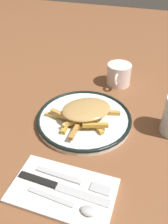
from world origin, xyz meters
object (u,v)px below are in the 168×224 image
object	(u,v)px
napkin	(63,191)
knife	(55,186)
fries_heap	(85,111)
coffee_mug	(119,75)
plate	(84,119)
spoon	(73,205)
fork	(73,180)

from	to	relation	value
napkin	knife	xyz separation A→B (m)	(-0.00, -0.02, 0.01)
fries_heap	coffee_mug	bearing A→B (deg)	169.00
fries_heap	coffee_mug	size ratio (longest dim) A/B	1.89
fries_heap	knife	distance (m)	0.24
plate	knife	bearing A→B (deg)	3.00
napkin	spoon	distance (m)	0.05
napkin	spoon	world-z (taller)	spoon
knife	spoon	distance (m)	0.06
fries_heap	spoon	size ratio (longest dim) A/B	1.37
knife	spoon	xyz separation A→B (m)	(0.03, 0.05, 0.00)
napkin	knife	size ratio (longest dim) A/B	1.07
plate	spoon	distance (m)	0.28
plate	coffee_mug	distance (m)	0.25
knife	fork	bearing A→B (deg)	130.63
coffee_mug	plate	bearing A→B (deg)	-11.96
coffee_mug	fries_heap	bearing A→B (deg)	-11.00
napkin	fork	world-z (taller)	fork
plate	fries_heap	distance (m)	0.03
fork	knife	xyz separation A→B (m)	(0.03, -0.03, 0.00)
spoon	fries_heap	bearing A→B (deg)	-167.02
plate	napkin	size ratio (longest dim) A/B	1.24
plate	fork	bearing A→B (deg)	11.55
fries_heap	fork	world-z (taller)	fries_heap
fries_heap	fork	xyz separation A→B (m)	(0.21, 0.04, -0.03)
plate	fork	world-z (taller)	plate
fork	coffee_mug	distance (m)	0.46
napkin	fork	distance (m)	0.03
plate	fork	xyz separation A→B (m)	(0.21, 0.04, 0.00)
napkin	spoon	bearing A→B (deg)	48.75
fork	knife	distance (m)	0.04
fries_heap	spoon	distance (m)	0.28
coffee_mug	fork	bearing A→B (deg)	-0.95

